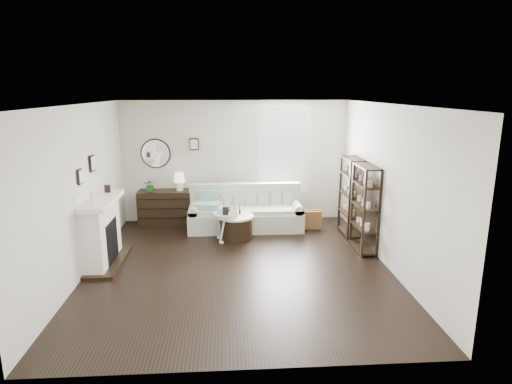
{
  "coord_description": "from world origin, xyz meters",
  "views": [
    {
      "loc": [
        -0.15,
        -6.75,
        2.92
      ],
      "look_at": [
        0.34,
        0.8,
        1.1
      ],
      "focal_mm": 30.0,
      "sensor_mm": 36.0,
      "label": 1
    }
  ],
  "objects": [
    {
      "name": "table_lamp",
      "position": [
        -1.23,
        2.47,
        0.96
      ],
      "size": [
        0.33,
        0.33,
        0.4
      ],
      "primitive_type": null,
      "rotation": [
        0.0,
        0.0,
        -0.37
      ],
      "color": "beige",
      "rests_on": "dresser"
    },
    {
      "name": "sofa",
      "position": [
        0.2,
        2.07,
        0.31
      ],
      "size": [
        2.41,
        0.84,
        0.94
      ],
      "color": "#AFBBA7",
      "rests_on": "ground"
    },
    {
      "name": "potted_plant",
      "position": [
        -1.85,
        2.42,
        0.91
      ],
      "size": [
        0.3,
        0.28,
        0.29
      ],
      "primitive_type": "imported",
      "rotation": [
        0.0,
        0.0,
        0.22
      ],
      "color": "#1D5B1A",
      "rests_on": "dresser"
    },
    {
      "name": "fireplace",
      "position": [
        -2.32,
        0.3,
        0.54
      ],
      "size": [
        0.5,
        1.4,
        1.84
      ],
      "color": "white",
      "rests_on": "ground"
    },
    {
      "name": "card_frame_ped",
      "position": [
        -0.22,
        1.16,
        0.65
      ],
      "size": [
        0.12,
        0.05,
        0.16
      ],
      "primitive_type": "cube",
      "rotation": [
        -0.21,
        0.0,
        -0.0
      ],
      "color": "black",
      "rests_on": "pedestal_table"
    },
    {
      "name": "flask_ped",
      "position": [
        -0.33,
        1.3,
        0.71
      ],
      "size": [
        0.14,
        0.14,
        0.27
      ],
      "primitive_type": null,
      "color": "silver",
      "rests_on": "pedestal_table"
    },
    {
      "name": "shelf_unit_near",
      "position": [
        2.33,
        0.65,
        0.8
      ],
      "size": [
        0.3,
        0.8,
        1.6
      ],
      "color": "black",
      "rests_on": "ground"
    },
    {
      "name": "eiffel_drum",
      "position": [
        0.06,
        1.45,
        0.59
      ],
      "size": [
        0.14,
        0.14,
        0.21
      ],
      "primitive_type": null,
      "rotation": [
        0.0,
        0.0,
        -0.14
      ],
      "color": "black",
      "rests_on": "drum_table"
    },
    {
      "name": "quilt",
      "position": [
        -0.59,
        1.95,
        0.55
      ],
      "size": [
        0.59,
        0.49,
        0.14
      ],
      "primitive_type": "cube",
      "rotation": [
        0.0,
        0.0,
        -0.08
      ],
      "color": "#278F5E",
      "rests_on": "sofa"
    },
    {
      "name": "bottle_drum",
      "position": [
        -0.19,
        1.32,
        0.65
      ],
      "size": [
        0.07,
        0.07,
        0.32
      ],
      "primitive_type": "cylinder",
      "color": "silver",
      "rests_on": "drum_table"
    },
    {
      "name": "eiffel_ped",
      "position": [
        -0.15,
        1.32,
        0.66
      ],
      "size": [
        0.12,
        0.12,
        0.18
      ],
      "primitive_type": null,
      "rotation": [
        0.0,
        0.0,
        -0.19
      ],
      "color": "black",
      "rests_on": "pedestal_table"
    },
    {
      "name": "pedestal_table",
      "position": [
        -0.24,
        1.28,
        0.52
      ],
      "size": [
        0.48,
        0.48,
        0.57
      ],
      "rotation": [
        0.0,
        0.0,
        -0.29
      ],
      "color": "white",
      "rests_on": "ground"
    },
    {
      "name": "shelf_unit_far",
      "position": [
        2.33,
        1.55,
        0.8
      ],
      "size": [
        0.3,
        0.8,
        1.6
      ],
      "color": "black",
      "rests_on": "ground"
    },
    {
      "name": "card_frame_drum",
      "position": [
        -0.07,
        1.22,
        0.59
      ],
      "size": [
        0.17,
        0.08,
        0.21
      ],
      "primitive_type": "cube",
      "rotation": [
        -0.21,
        0.0,
        -0.15
      ],
      "color": "silver",
      "rests_on": "drum_table"
    },
    {
      "name": "dresser",
      "position": [
        -1.56,
        2.47,
        0.38
      ],
      "size": [
        1.15,
        0.49,
        0.76
      ],
      "color": "black",
      "rests_on": "ground"
    },
    {
      "name": "room",
      "position": [
        0.73,
        2.7,
        1.6
      ],
      "size": [
        5.5,
        5.5,
        5.5
      ],
      "color": "black",
      "rests_on": "ground"
    },
    {
      "name": "suitcase",
      "position": [
        1.52,
        1.96,
        0.2
      ],
      "size": [
        0.6,
        0.21,
        0.4
      ],
      "primitive_type": "cube",
      "rotation": [
        0.0,
        0.0,
        0.02
      ],
      "color": "brown",
      "rests_on": "ground"
    },
    {
      "name": "drum_table",
      "position": [
        -0.02,
        1.4,
        0.25
      ],
      "size": [
        0.7,
        0.7,
        0.49
      ],
      "rotation": [
        0.0,
        0.0,
        0.03
      ],
      "color": "black",
      "rests_on": "ground"
    }
  ]
}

